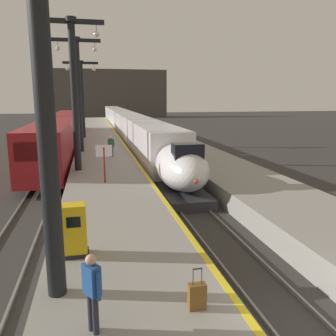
{
  "coord_description": "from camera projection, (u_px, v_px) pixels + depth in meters",
  "views": [
    {
      "loc": [
        -4.91,
        -6.41,
        5.73
      ],
      "look_at": [
        -0.78,
        12.6,
        1.8
      ],
      "focal_mm": 37.35,
      "sensor_mm": 36.0,
      "label": 1
    }
  ],
  "objects": [
    {
      "name": "platform_left",
      "position": [
        103.0,
        157.0,
        31.06
      ],
      "size": [
        4.8,
        110.0,
        1.05
      ],
      "primitive_type": "cube",
      "color": "gray",
      "rests_on": "ground"
    },
    {
      "name": "platform_right",
      "position": [
        191.0,
        154.0,
        32.75
      ],
      "size": [
        4.8,
        110.0,
        1.05
      ],
      "primitive_type": "cube",
      "color": "gray",
      "rests_on": "ground"
    },
    {
      "name": "platform_left_safety_stripe",
      "position": [
        129.0,
        150.0,
        31.43
      ],
      "size": [
        0.2,
        107.8,
        0.01
      ],
      "primitive_type": "cube",
      "color": "yellow",
      "rests_on": "platform_left"
    },
    {
      "name": "rail_main_left",
      "position": [
        136.0,
        156.0,
        34.47
      ],
      "size": [
        0.08,
        110.0,
        0.12
      ],
      "primitive_type": "cube",
      "color": "slate",
      "rests_on": "ground"
    },
    {
      "name": "rail_main_right",
      "position": [
        151.0,
        156.0,
        34.79
      ],
      "size": [
        0.08,
        110.0,
        0.12
      ],
      "primitive_type": "cube",
      "color": "slate",
      "rests_on": "ground"
    },
    {
      "name": "rail_secondary_left",
      "position": [
        51.0,
        159.0,
        32.79
      ],
      "size": [
        0.08,
        110.0,
        0.12
      ],
      "primitive_type": "cube",
      "color": "slate",
      "rests_on": "ground"
    },
    {
      "name": "rail_secondary_right",
      "position": [
        67.0,
        158.0,
        33.1
      ],
      "size": [
        0.08,
        110.0,
        0.12
      ],
      "primitive_type": "cube",
      "color": "slate",
      "rests_on": "ground"
    },
    {
      "name": "highspeed_train_main",
      "position": [
        125.0,
        123.0,
        52.21
      ],
      "size": [
        2.92,
        74.81,
        3.6
      ],
      "color": "silver",
      "rests_on": "ground"
    },
    {
      "name": "regional_train_adjacent",
      "position": [
        62.0,
        132.0,
        37.11
      ],
      "size": [
        2.85,
        36.6,
        3.8
      ],
      "color": "maroon",
      "rests_on": "ground"
    },
    {
      "name": "station_column_near",
      "position": [
        44.0,
        51.0,
        7.41
      ],
      "size": [
        4.0,
        0.68,
        9.23
      ],
      "color": "black",
      "rests_on": "platform_left"
    },
    {
      "name": "station_column_mid",
      "position": [
        74.0,
        81.0,
        21.86
      ],
      "size": [
        4.0,
        0.68,
        9.48
      ],
      "color": "black",
      "rests_on": "platform_left"
    },
    {
      "name": "station_column_far",
      "position": [
        78.0,
        85.0,
        29.74
      ],
      "size": [
        4.0,
        0.68,
        9.62
      ],
      "color": "black",
      "rests_on": "platform_left"
    },
    {
      "name": "station_column_distant",
      "position": [
        82.0,
        92.0,
        40.74
      ],
      "size": [
        4.0,
        0.68,
        8.85
      ],
      "color": "black",
      "rests_on": "platform_left"
    },
    {
      "name": "passenger_near_edge",
      "position": [
        92.0,
        287.0,
        6.92
      ],
      "size": [
        0.39,
        0.5,
        1.69
      ],
      "color": "#23232D",
      "rests_on": "platform_left"
    },
    {
      "name": "passenger_mid_platform",
      "position": [
        111.0,
        145.0,
        27.87
      ],
      "size": [
        0.51,
        0.37,
        1.69
      ],
      "color": "#23232D",
      "rests_on": "platform_left"
    },
    {
      "name": "rolling_suitcase",
      "position": [
        197.0,
        296.0,
        7.84
      ],
      "size": [
        0.4,
        0.22,
        0.98
      ],
      "color": "brown",
      "rests_on": "platform_left"
    },
    {
      "name": "ticket_machine_yellow",
      "position": [
        75.0,
        232.0,
        10.42
      ],
      "size": [
        0.76,
        0.62,
        1.6
      ],
      "color": "yellow",
      "rests_on": "platform_left"
    },
    {
      "name": "departure_info_board",
      "position": [
        104.0,
        156.0,
        19.28
      ],
      "size": [
        0.9,
        0.1,
        2.12
      ],
      "color": "maroon",
      "rests_on": "platform_left"
    },
    {
      "name": "terminus_back_wall",
      "position": [
        107.0,
        93.0,
        104.61
      ],
      "size": [
        36.0,
        2.0,
        14.0
      ],
      "primitive_type": "cube",
      "color": "#4C4742",
      "rests_on": "ground"
    }
  ]
}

